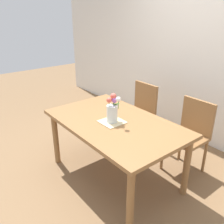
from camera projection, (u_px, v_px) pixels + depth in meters
name	position (u px, v px, depth m)	size (l,w,h in m)	color
ground_plane	(115.00, 176.00, 2.97)	(12.00, 12.00, 0.00)	brown
back_wall	(206.00, 46.00, 3.33)	(7.00, 0.10, 2.80)	silver
dining_table	(115.00, 128.00, 2.71)	(1.57, 0.96, 0.74)	olive
chair_left	(140.00, 110.00, 3.54)	(0.42, 0.42, 0.90)	olive
chair_right	(190.00, 132.00, 2.92)	(0.42, 0.42, 0.90)	olive
placemat	(112.00, 122.00, 2.66)	(0.25, 0.25, 0.01)	#CCB789
flower_vase	(112.00, 109.00, 2.60)	(0.22, 0.15, 0.32)	silver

